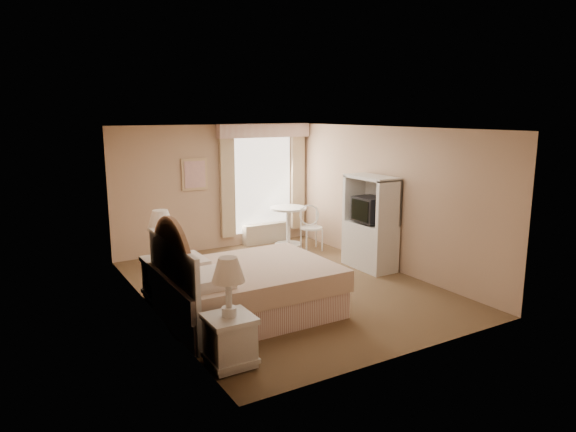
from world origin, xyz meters
TOP-DOWN VIEW (x-y plane):
  - room at (0.00, 0.00)m, footprint 4.21×5.51m
  - window at (1.05, 2.65)m, footprint 2.05×0.22m
  - framed_art at (-0.45, 2.71)m, footprint 0.52×0.04m
  - bed at (-1.11, -0.73)m, footprint 2.28×1.79m
  - nightstand_near at (-1.84, -1.98)m, footprint 0.50×0.50m
  - nightstand_far at (-1.84, 0.41)m, footprint 0.55×0.55m
  - round_table at (1.38, 2.22)m, footprint 0.76×0.76m
  - cafe_chair at (1.60, 1.72)m, footprint 0.52×0.52m
  - armoire at (1.81, 0.10)m, footprint 0.50×1.00m

SIDE VIEW (x-z plane):
  - bed at x=-1.11m, z-range -0.41..1.17m
  - nightstand_near at x=-1.84m, z-range -0.15..1.07m
  - nightstand_far at x=-1.84m, z-range -0.16..1.17m
  - cafe_chair at x=1.60m, z-range 0.07..0.97m
  - round_table at x=1.38m, z-range 0.13..0.94m
  - armoire at x=1.81m, z-range -0.14..1.52m
  - room at x=0.00m, z-range -0.01..2.50m
  - window at x=1.05m, z-range 0.09..2.60m
  - framed_art at x=-0.45m, z-range 1.24..1.86m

